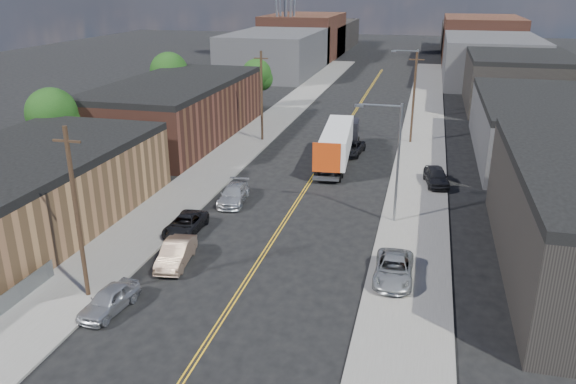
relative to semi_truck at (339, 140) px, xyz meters
The scene contains 30 objects.
ground 20.85m from the semi_truck, 94.15° to the left, with size 260.00×260.00×0.00m, color black.
centerline 6.26m from the semi_truck, 104.79° to the left, with size 0.32×120.00×0.01m, color gold.
sidewalk_left 12.55m from the semi_truck, 152.68° to the left, with size 5.00×140.00×0.15m, color slate.
sidewalk_right 10.03m from the semi_truck, 35.38° to the left, with size 5.00×140.00×0.15m, color slate.
warehouse_tan 28.90m from the semi_truck, 132.45° to the right, with size 12.00×22.00×5.60m.
warehouse_brown 20.09m from the semi_truck, 166.50° to the left, with size 12.00×26.00×6.60m.
industrial_right_b 21.58m from the semi_truck, 18.05° to the left, with size 14.00×24.00×6.10m.
industrial_right_c 38.61m from the semi_truck, 57.90° to the left, with size 14.00×22.00×7.60m.
skyline_left_a 59.72m from the semi_truck, 111.11° to the left, with size 16.00×30.00×8.00m, color #363638.
skyline_right_a 58.70m from the semi_truck, 71.62° to the left, with size 16.00×30.00×8.00m, color #363638.
skyline_left_b 83.55m from the semi_truck, 104.92° to the left, with size 16.00×26.00×10.00m, color #502A20.
skyline_right_b 82.82m from the semi_truck, 77.09° to the left, with size 16.00×26.00×10.00m, color #502A20.
skyline_left_c 102.96m from the semi_truck, 102.05° to the left, with size 16.00×40.00×7.00m, color black.
skyline_right_c 102.38m from the semi_truck, 79.59° to the left, with size 16.00×40.00×7.00m, color black.
streetlight_near 15.88m from the semi_truck, 66.94° to the right, with size 3.39×0.25×9.00m.
streetlight_far 21.79m from the semi_truck, 73.57° to the left, with size 3.39×0.25×9.00m.
utility_pole_left_near 31.03m from the semi_truck, 108.31° to the right, with size 1.60×0.26×10.00m.
utility_pole_left_far 11.63m from the semi_truck, 149.64° to the left, with size 1.60×0.26×10.00m.
utility_pole_right 11.36m from the semi_truck, 52.34° to the left, with size 1.60×0.26×10.00m.
tree_left_near 27.26m from the semi_truck, 159.88° to the right, with size 4.85×4.76×7.91m.
tree_left_mid 30.07m from the semi_truck, 148.35° to the left, with size 5.10×5.04×8.37m.
tree_left_far 27.54m from the semi_truck, 124.25° to the left, with size 4.35×4.20×6.97m.
semi_truck is the anchor object (origin of this frame).
car_left_a 31.34m from the semi_truck, 104.22° to the right, with size 1.63×4.06×1.38m, color #AAACAF.
car_left_b 25.27m from the semi_truck, 104.93° to the right, with size 1.58×4.52×1.49m, color #886D59.
car_left_c 21.33m from the semi_truck, 111.79° to the right, with size 2.12×4.60×1.28m, color black.
car_left_d 14.89m from the semi_truck, 116.01° to the right, with size 1.97×4.86×1.41m, color #B0B3B6.
car_right_lot_a 24.40m from the semi_truck, 73.13° to the right, with size 2.26×4.89×1.36m, color #AAAEB0.
car_right_lot_c 10.96m from the semi_truck, 29.24° to the right, with size 1.83×4.55×1.55m, color black.
car_ahead_truck 3.19m from the semi_truck, 72.00° to the left, with size 2.21×4.80×1.33m, color black.
Camera 1 is at (9.66, -14.37, 16.82)m, focal length 35.00 mm.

